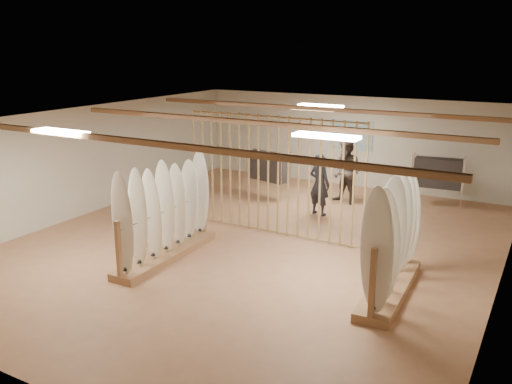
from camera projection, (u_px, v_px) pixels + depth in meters
The scene contains 16 objects.
floor at pixel (256, 243), 12.15m from camera, with size 12.00×12.00×0.00m, color #AB7652.
ceiling at pixel (256, 119), 11.41m from camera, with size 12.00×12.00×0.00m, color #9B9892.
wall_back at pixel (351, 141), 16.82m from camera, with size 12.00×12.00×0.00m, color beige.
wall_front at pixel (20, 287), 6.74m from camera, with size 12.00×12.00×0.00m, color beige.
wall_left at pixel (90, 160), 14.15m from camera, with size 12.00×12.00×0.00m, color beige.
wall_right at pixel (506, 218), 9.41m from camera, with size 12.00×12.00×0.00m, color beige.
ceiling_slats at pixel (256, 123), 11.43m from camera, with size 9.50×6.12×0.10m, color #9A6C46.
light_panels at pixel (256, 122), 11.43m from camera, with size 1.20×0.35×0.06m, color white.
bamboo_partition at pixel (273, 176), 12.45m from camera, with size 4.45×0.05×2.78m.
poster at pixel (351, 135), 16.75m from camera, with size 1.40×0.03×0.90m, color #3576B9.
rack_left at pixel (166, 226), 11.14m from camera, with size 0.64×2.95×2.05m.
rack_right at pixel (392, 254), 9.53m from camera, with size 0.74×2.74×2.19m.
clothing_rack_a at pixel (268, 166), 15.52m from camera, with size 1.31×0.61×1.44m.
clothing_rack_b at pixel (438, 173), 14.76m from camera, with size 1.32×0.47×1.42m.
shopper_a at pixel (320, 180), 13.99m from camera, with size 0.67×0.46×1.84m, color #23232A.
shopper_b at pixel (347, 168), 14.97m from camera, with size 0.99×0.77×2.05m, color #3F3631.
Camera 1 is at (5.61, -9.94, 4.32)m, focal length 38.00 mm.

